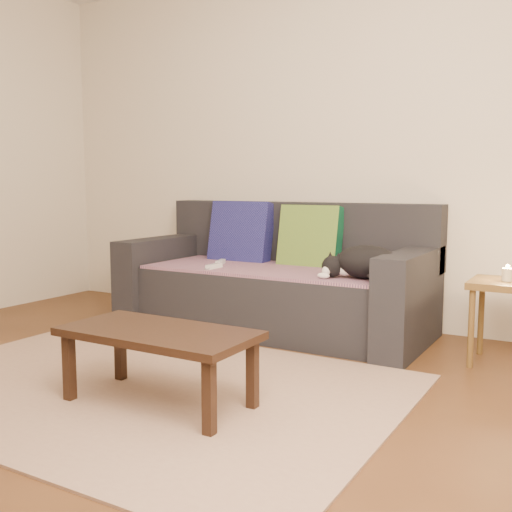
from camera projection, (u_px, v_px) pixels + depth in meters
The scene contains 13 objects.
ground at pixel (120, 396), 2.84m from camera, with size 4.50×4.50×0.00m, color brown.
back_wall at pixel (305, 143), 4.40m from camera, with size 4.50×0.04×2.60m, color beige.
sofa at pixel (277, 285), 4.15m from camera, with size 2.10×0.94×0.87m.
throw_blanket at pixel (270, 269), 4.05m from camera, with size 1.66×0.74×0.02m, color #472C54.
cushion_navy at pixel (241, 234), 4.45m from camera, with size 0.48×0.12×0.48m, color #101348.
cushion_green at pixel (310, 238), 4.17m from camera, with size 0.44×0.11×0.44m, color #0B4B30.
cat at pixel (364, 263), 3.57m from camera, with size 0.49×0.37×0.20m.
wii_remote_a at pixel (220, 262), 4.20m from camera, with size 0.15×0.04×0.03m, color white.
wii_remote_b at pixel (214, 266), 4.00m from camera, with size 0.15×0.04×0.03m, color white.
side_table at pixel (506, 296), 3.30m from camera, with size 0.38×0.38×0.47m.
candle at pixel (507, 274), 3.28m from camera, with size 0.06×0.06×0.09m.
rug at pixel (141, 386), 2.96m from camera, with size 2.50×1.80×0.01m, color tan.
coffee_table at pixel (159, 339), 2.68m from camera, with size 0.89×0.44×0.35m.
Camera 1 is at (1.93, -2.04, 1.00)m, focal length 42.00 mm.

